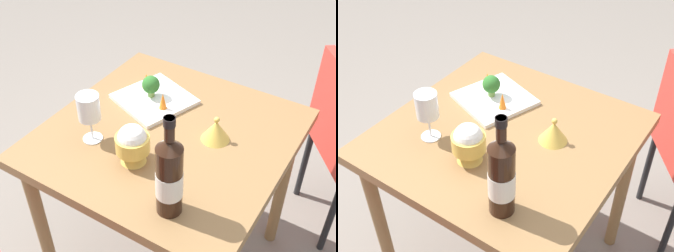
{
  "view_description": "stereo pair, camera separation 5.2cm",
  "coord_description": "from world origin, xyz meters",
  "views": [
    {
      "loc": [
        -0.62,
        1.0,
        1.71
      ],
      "look_at": [
        0.0,
        0.0,
        0.77
      ],
      "focal_mm": 46.89,
      "sensor_mm": 36.0,
      "label": 1
    },
    {
      "loc": [
        -0.66,
        0.97,
        1.71
      ],
      "look_at": [
        0.0,
        0.0,
        0.77
      ],
      "focal_mm": 46.89,
      "sensor_mm": 36.0,
      "label": 2
    }
  ],
  "objects": [
    {
      "name": "wine_glass",
      "position": [
        0.2,
        0.16,
        0.86
      ],
      "size": [
        0.08,
        0.08,
        0.18
      ],
      "color": "white",
      "rests_on": "dining_table"
    },
    {
      "name": "rice_bowl",
      "position": [
        0.02,
        0.18,
        0.81
      ],
      "size": [
        0.11,
        0.11,
        0.14
      ],
      "color": "gold",
      "rests_on": "dining_table"
    },
    {
      "name": "rice_bowl_lid",
      "position": [
        -0.15,
        -0.06,
        0.77
      ],
      "size": [
        0.1,
        0.1,
        0.09
      ],
      "color": "gold",
      "rests_on": "dining_table"
    },
    {
      "name": "serving_plate",
      "position": [
        0.15,
        -0.13,
        0.74
      ],
      "size": [
        0.32,
        0.32,
        0.02
      ],
      "rotation": [
        0.0,
        0.0,
        -0.34
      ],
      "color": "white",
      "rests_on": "dining_table"
    },
    {
      "name": "broccoli_floret",
      "position": [
        0.16,
        -0.14,
        0.8
      ],
      "size": [
        0.07,
        0.07,
        0.09
      ],
      "color": "#729E4C",
      "rests_on": "serving_plate"
    },
    {
      "name": "carrot_garnish_left",
      "position": [
        0.08,
        -0.09,
        0.78
      ],
      "size": [
        0.03,
        0.03,
        0.06
      ],
      "color": "orange",
      "rests_on": "serving_plate"
    },
    {
      "name": "wine_bottle",
      "position": [
        -0.18,
        0.29,
        0.87
      ],
      "size": [
        0.08,
        0.08,
        0.33
      ],
      "color": "black",
      "rests_on": "dining_table"
    },
    {
      "name": "dining_table",
      "position": [
        0.0,
        0.0,
        0.64
      ],
      "size": [
        0.82,
        0.82,
        0.74
      ],
      "color": "olive",
      "rests_on": "ground_plane"
    },
    {
      "name": "carrot_garnish_right",
      "position": [
        0.21,
        -0.18,
        0.78
      ],
      "size": [
        0.04,
        0.04,
        0.06
      ],
      "color": "orange",
      "rests_on": "serving_plate"
    }
  ]
}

